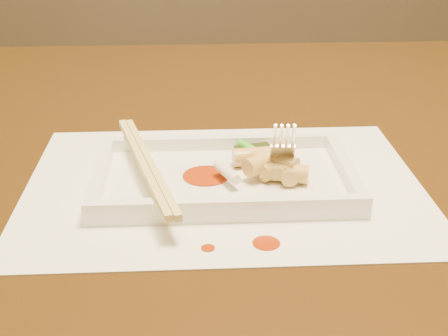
{
  "coord_description": "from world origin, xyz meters",
  "views": [
    {
      "loc": [
        0.02,
        -0.7,
        1.04
      ],
      "look_at": [
        0.05,
        -0.14,
        0.77
      ],
      "focal_mm": 50.0,
      "sensor_mm": 36.0,
      "label": 1
    }
  ],
  "objects_px": {
    "placemat": "(224,185)",
    "chopstick_a": "(142,163)",
    "plate_base": "(224,180)",
    "fork": "(293,101)",
    "table": "(183,209)"
  },
  "relations": [
    {
      "from": "plate_base",
      "to": "placemat",
      "type": "bearing_deg",
      "value": 0.0
    },
    {
      "from": "table",
      "to": "chopstick_a",
      "type": "height_order",
      "value": "chopstick_a"
    },
    {
      "from": "table",
      "to": "placemat",
      "type": "height_order",
      "value": "placemat"
    },
    {
      "from": "chopstick_a",
      "to": "fork",
      "type": "xyz_separation_m",
      "value": [
        0.15,
        0.02,
        0.06
      ]
    },
    {
      "from": "fork",
      "to": "plate_base",
      "type": "bearing_deg",
      "value": -165.58
    },
    {
      "from": "table",
      "to": "fork",
      "type": "xyz_separation_m",
      "value": [
        0.12,
        -0.12,
        0.18
      ]
    },
    {
      "from": "table",
      "to": "chopstick_a",
      "type": "distance_m",
      "value": 0.19
    },
    {
      "from": "plate_base",
      "to": "fork",
      "type": "height_order",
      "value": "fork"
    },
    {
      "from": "plate_base",
      "to": "chopstick_a",
      "type": "relative_size",
      "value": 1.11
    },
    {
      "from": "table",
      "to": "chopstick_a",
      "type": "xyz_separation_m",
      "value": [
        -0.04,
        -0.14,
        0.13
      ]
    },
    {
      "from": "placemat",
      "to": "fork",
      "type": "distance_m",
      "value": 0.11
    },
    {
      "from": "placemat",
      "to": "plate_base",
      "type": "bearing_deg",
      "value": 0.0
    },
    {
      "from": "placemat",
      "to": "plate_base",
      "type": "relative_size",
      "value": 1.54
    },
    {
      "from": "placemat",
      "to": "chopstick_a",
      "type": "xyz_separation_m",
      "value": [
        -0.08,
        0.0,
        0.03
      ]
    },
    {
      "from": "plate_base",
      "to": "fork",
      "type": "bearing_deg",
      "value": 14.42
    }
  ]
}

